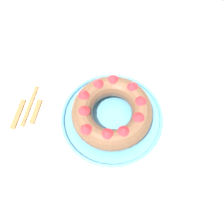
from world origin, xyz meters
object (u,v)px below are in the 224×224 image
fork (34,94)px  cake_knife (40,101)px  serving_knife (23,101)px  serving_dish (112,118)px  napkin (195,128)px  bundt_cake (112,112)px

fork → cake_knife: size_ratio=1.07×
fork → serving_knife: 0.04m
serving_knife → cake_knife: 0.06m
cake_knife → serving_dish: bearing=1.2°
serving_dish → fork: bearing=172.3°
serving_dish → napkin: size_ratio=2.19×
bundt_cake → fork: bundt_cake is taller
bundt_cake → fork: (-0.28, 0.04, -0.05)m
serving_knife → cake_knife: same height
napkin → fork: bearing=178.2°
serving_dish → bundt_cake: 0.05m
bundt_cake → fork: bearing=172.4°
serving_knife → cake_knife: size_ratio=1.22×
fork → serving_knife: serving_knife is taller
serving_dish → bundt_cake: size_ratio=1.31×
cake_knife → napkin: 0.53m
serving_dish → serving_knife: size_ratio=1.38×
napkin → cake_knife: bearing=-179.5°
fork → serving_knife: (-0.03, -0.03, -0.00)m
serving_knife → napkin: 0.58m
bundt_cake → serving_knife: bundt_cake is taller
serving_dish → bundt_cake: bundt_cake is taller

